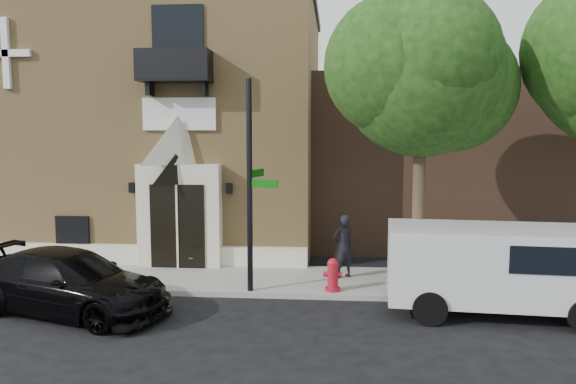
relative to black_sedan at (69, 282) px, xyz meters
name	(u,v)px	position (x,y,z in m)	size (l,w,h in m)	color
ground	(190,297)	(2.58, 1.52, -0.76)	(120.00, 120.00, 0.00)	black
sidewalk	(237,280)	(3.58, 3.02, -0.68)	(42.00, 3.00, 0.15)	gray
church	(165,124)	(-0.41, 9.47, 3.88)	(12.20, 11.01, 9.30)	tan
neighbour_building	(539,160)	(14.58, 10.52, 2.44)	(18.00, 8.00, 6.40)	brown
street_tree_left	(424,72)	(8.60, 1.86, 5.11)	(4.97, 4.38, 7.77)	#38281C
black_sedan	(69,282)	(0.00, 0.00, 0.00)	(2.12, 5.23, 1.52)	black
cargo_van	(507,267)	(10.50, 0.67, 0.43)	(5.36, 2.54, 2.12)	silver
street_sign	(251,186)	(4.20, 1.73, 2.20)	(0.85, 1.06, 5.58)	black
fire_hydrant	(333,275)	(6.37, 1.87, -0.17)	(0.50, 0.40, 0.89)	#A81322
dumpster	(451,268)	(9.46, 1.89, 0.06)	(2.26, 1.66, 1.32)	#103C20
planter	(194,254)	(2.02, 4.17, -0.22)	(0.69, 0.60, 0.77)	#4C682A
pedestrian_near	(343,246)	(6.66, 3.28, 0.31)	(0.67, 0.44, 1.84)	black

